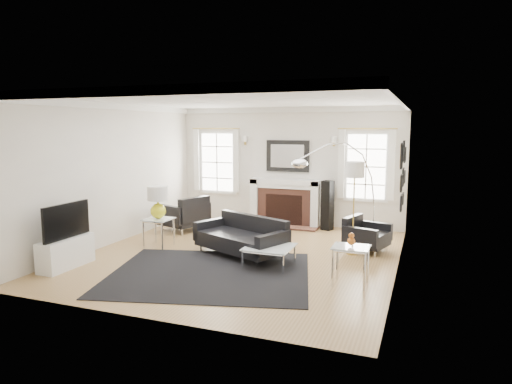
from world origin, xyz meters
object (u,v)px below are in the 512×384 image
at_px(sofa, 243,238).
at_px(coffee_table, 269,248).
at_px(fireplace, 285,203).
at_px(armchair_right, 365,235).
at_px(gourd_lamp, 158,200).
at_px(armchair_left, 185,215).
at_px(arc_floor_lamp, 338,190).

height_order(sofa, coffee_table, sofa).
distance_m(fireplace, armchair_right, 2.68).
bearing_deg(armchair_right, sofa, -152.53).
bearing_deg(gourd_lamp, fireplace, 57.65).
bearing_deg(armchair_left, armchair_right, -4.58).
xyz_separation_m(armchair_right, coffee_table, (-1.37, -1.57, 0.02)).
relative_size(sofa, coffee_table, 2.51).
height_order(gourd_lamp, arc_floor_lamp, arc_floor_lamp).
bearing_deg(coffee_table, gourd_lamp, 169.17).
height_order(armchair_right, arc_floor_lamp, arc_floor_lamp).
xyz_separation_m(fireplace, coffee_table, (0.71, -3.23, -0.23)).
bearing_deg(gourd_lamp, armchair_right, 15.97).
distance_m(armchair_left, gourd_lamp, 1.54).
xyz_separation_m(armchair_right, gourd_lamp, (-3.84, -1.10, 0.63)).
xyz_separation_m(armchair_left, arc_floor_lamp, (3.54, -0.42, 0.78)).
bearing_deg(armchair_right, arc_floor_lamp, -169.02).
relative_size(fireplace, armchair_left, 1.44).
bearing_deg(fireplace, coffee_table, -77.56).
bearing_deg(gourd_lamp, arc_floor_lamp, 16.70).
bearing_deg(armchair_left, sofa, -35.10).
xyz_separation_m(sofa, arc_floor_lamp, (1.56, 0.97, 0.83)).
distance_m(gourd_lamp, arc_floor_lamp, 3.49).
height_order(armchair_right, gourd_lamp, gourd_lamp).
height_order(fireplace, coffee_table, fireplace).
xyz_separation_m(armchair_left, coffee_table, (2.68, -1.89, -0.05)).
relative_size(gourd_lamp, arc_floor_lamp, 0.30).
bearing_deg(sofa, armchair_left, 144.90).
distance_m(sofa, armchair_left, 2.43).
bearing_deg(arc_floor_lamp, gourd_lamp, -163.30).
distance_m(fireplace, gourd_lamp, 3.29).
bearing_deg(gourd_lamp, sofa, 0.81).
height_order(fireplace, armchair_left, fireplace).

